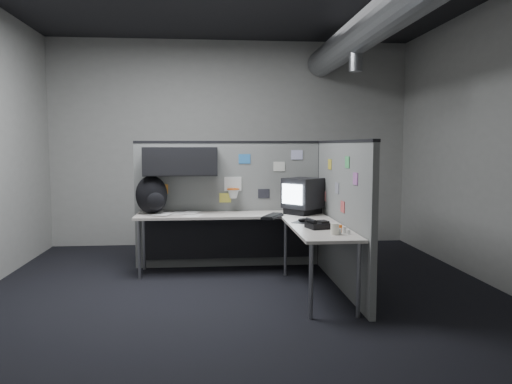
{
  "coord_description": "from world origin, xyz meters",
  "views": [
    {
      "loc": [
        -0.34,
        -5.12,
        1.58
      ],
      "look_at": [
        0.16,
        0.35,
        1.06
      ],
      "focal_mm": 35.0,
      "sensor_mm": 36.0,
      "label": 1
    }
  ],
  "objects": [
    {
      "name": "bottles",
      "position": [
        0.93,
        -0.48,
        0.76
      ],
      "size": [
        0.12,
        0.15,
        0.07
      ],
      "rotation": [
        0.0,
        0.0,
        -0.03
      ],
      "color": "silver",
      "rests_on": "desk"
    },
    {
      "name": "cup",
      "position": [
        0.83,
        -0.54,
        0.78
      ],
      "size": [
        0.08,
        0.08,
        0.11
      ],
      "primitive_type": "cylinder",
      "rotation": [
        0.0,
        0.0,
        -0.06
      ],
      "color": "white",
      "rests_on": "desk"
    },
    {
      "name": "phone",
      "position": [
        0.74,
        -0.18,
        0.77
      ],
      "size": [
        0.24,
        0.26,
        0.1
      ],
      "rotation": [
        0.0,
        0.0,
        0.08
      ],
      "color": "black",
      "rests_on": "desk"
    },
    {
      "name": "partition_right",
      "position": [
        1.1,
        0.22,
        0.82
      ],
      "size": [
        0.07,
        2.23,
        1.63
      ],
      "color": "slate",
      "rests_on": "ground"
    },
    {
      "name": "desk",
      "position": [
        0.15,
        0.7,
        0.61
      ],
      "size": [
        2.31,
        2.11,
        0.73
      ],
      "color": "beige",
      "rests_on": "ground"
    },
    {
      "name": "mouse",
      "position": [
        0.67,
        0.23,
        0.75
      ],
      "size": [
        0.27,
        0.28,
        0.05
      ],
      "rotation": [
        0.0,
        0.0,
        0.18
      ],
      "color": "black",
      "rests_on": "desk"
    },
    {
      "name": "backpack",
      "position": [
        -1.05,
        1.05,
        0.96
      ],
      "size": [
        0.41,
        0.37,
        0.47
      ],
      "rotation": [
        0.0,
        0.0,
        0.08
      ],
      "color": "black",
      "rests_on": "desk"
    },
    {
      "name": "room",
      "position": [
        0.56,
        0.0,
        2.1
      ],
      "size": [
        5.62,
        5.62,
        3.22
      ],
      "color": "black",
      "rests_on": "ground"
    },
    {
      "name": "papers",
      "position": [
        -0.8,
        1.03,
        0.74
      ],
      "size": [
        0.75,
        0.63,
        0.02
      ],
      "rotation": [
        0.0,
        0.0,
        -0.29
      ],
      "color": "white",
      "rests_on": "desk"
    },
    {
      "name": "keyboard",
      "position": [
        0.38,
        0.62,
        0.75
      ],
      "size": [
        0.31,
        0.43,
        0.04
      ],
      "rotation": [
        0.0,
        0.0,
        0.33
      ],
      "color": "black",
      "rests_on": "desk"
    },
    {
      "name": "partition_back",
      "position": [
        -0.25,
        1.23,
        1.0
      ],
      "size": [
        2.44,
        0.42,
        1.63
      ],
      "color": "slate",
      "rests_on": "ground"
    },
    {
      "name": "monitor",
      "position": [
        0.79,
        0.91,
        0.96
      ],
      "size": [
        0.55,
        0.55,
        0.44
      ],
      "rotation": [
        0.0,
        0.0,
        -0.07
      ],
      "color": "black",
      "rests_on": "desk"
    }
  ]
}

